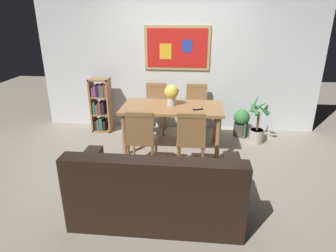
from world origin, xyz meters
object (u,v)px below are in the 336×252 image
object	(u,v)px
bookshelf	(101,105)
dining_chair_near_right	(191,137)
flower_vase	(172,94)
potted_palm	(257,126)
leather_couch	(157,192)
dining_table	(172,112)
dining_chair_far_right	(196,105)
dining_chair_far_left	(156,104)
potted_ivy	(241,122)
dining_chair_near_left	(141,135)
tv_remote	(198,109)

from	to	relation	value
bookshelf	dining_chair_near_right	bearing A→B (deg)	-39.19
flower_vase	potted_palm	bearing A→B (deg)	12.54
leather_couch	potted_palm	size ratio (longest dim) A/B	2.10
dining_table	potted_palm	distance (m)	1.53
bookshelf	flower_vase	bearing A→B (deg)	-23.81
bookshelf	potted_palm	bearing A→B (deg)	-5.73
dining_chair_far_right	dining_chair_far_left	bearing A→B (deg)	179.32
dining_table	flower_vase	distance (m)	0.29
leather_couch	flower_vase	bearing A→B (deg)	90.26
potted_ivy	dining_chair_far_left	bearing A→B (deg)	176.88
dining_chair_far_left	flower_vase	xyz separation A→B (m)	(0.35, -0.69, 0.39)
potted_palm	dining_chair_near_right	bearing A→B (deg)	-134.88
dining_chair_far_left	flower_vase	distance (m)	0.86
dining_chair_near_left	dining_chair_far_right	size ratio (longest dim) A/B	1.00
bookshelf	tv_remote	bearing A→B (deg)	-24.22
dining_table	dining_chair_far_left	xyz separation A→B (m)	(-0.37, 0.75, -0.10)
dining_chair_near_left	tv_remote	size ratio (longest dim) A/B	5.65
dining_chair_near_left	leather_couch	size ratio (longest dim) A/B	0.51
dining_chair_far_right	potted_palm	size ratio (longest dim) A/B	1.06
dining_chair_near_left	bookshelf	world-z (taller)	bookshelf
leather_couch	flower_vase	xyz separation A→B (m)	(-0.01, 1.84, 0.61)
dining_chair_far_right	potted_palm	world-z (taller)	dining_chair_far_right
dining_chair_near_left	dining_chair_near_right	bearing A→B (deg)	1.74
dining_chair_far_left	potted_ivy	bearing A→B (deg)	-3.12
dining_chair_far_left	potted_palm	world-z (taller)	dining_chair_far_left
flower_vase	potted_ivy	bearing A→B (deg)	25.99
dining_chair_far_left	bookshelf	xyz separation A→B (m)	(-1.03, -0.08, -0.03)
dining_chair_near_left	bookshelf	distance (m)	1.77
dining_chair_near_right	potted_ivy	size ratio (longest dim) A/B	1.80
dining_table	potted_palm	bearing A→B (deg)	14.98
dining_chair_far_left	dining_table	bearing A→B (deg)	-63.59
bookshelf	potted_ivy	size ratio (longest dim) A/B	2.00
tv_remote	flower_vase	bearing A→B (deg)	154.44
leather_couch	flower_vase	distance (m)	1.93
dining_chair_near_left	tv_remote	bearing A→B (deg)	38.58
dining_chair_near_right	potted_palm	world-z (taller)	dining_chair_near_right
dining_chair_far_right	potted_palm	distance (m)	1.14
dining_chair_far_right	potted_ivy	bearing A→B (deg)	-5.31
potted_palm	leather_couch	bearing A→B (deg)	-123.95
dining_table	tv_remote	distance (m)	0.44
potted_ivy	dining_table	bearing A→B (deg)	-151.39
potted_palm	bookshelf	bearing A→B (deg)	174.27
potted_ivy	tv_remote	distance (m)	1.24
leather_couch	tv_remote	world-z (taller)	leather_couch
dining_chair_near_right	dining_chair_far_right	distance (m)	1.48
dining_chair_far_left	flower_vase	bearing A→B (deg)	-62.83
dining_chair_far_left	potted_palm	xyz separation A→B (m)	(1.82, -0.36, -0.23)
dining_table	potted_ivy	xyz separation A→B (m)	(1.21, 0.66, -0.38)
dining_chair_near_right	flower_vase	xyz separation A→B (m)	(-0.34, 0.80, 0.39)
potted_ivy	flower_vase	distance (m)	1.52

